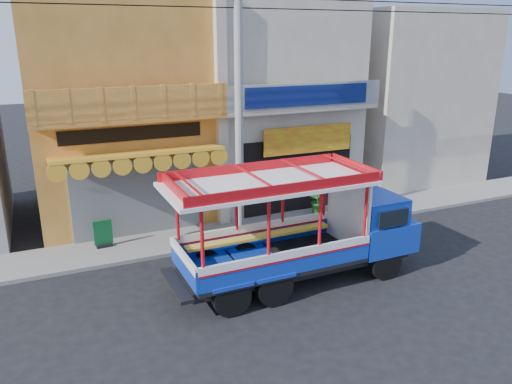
% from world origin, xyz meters
% --- Properties ---
extents(ground, '(90.00, 90.00, 0.00)m').
position_xyz_m(ground, '(0.00, 0.00, 0.00)').
color(ground, black).
rests_on(ground, ground).
extents(sidewalk, '(30.00, 2.00, 0.12)m').
position_xyz_m(sidewalk, '(0.00, 4.00, 0.06)').
color(sidewalk, slate).
rests_on(sidewalk, ground).
extents(shophouse_left, '(6.00, 7.50, 8.24)m').
position_xyz_m(shophouse_left, '(-4.00, 7.96, 4.11)').
color(shophouse_left, '#AB6E26').
rests_on(shophouse_left, ground).
extents(shophouse_right, '(6.00, 6.75, 8.24)m').
position_xyz_m(shophouse_right, '(2.00, 7.96, 4.11)').
color(shophouse_right, '#B3A492').
rests_on(shophouse_right, ground).
extents(party_pilaster, '(0.35, 0.30, 8.00)m').
position_xyz_m(party_pilaster, '(-1.00, 4.85, 4.00)').
color(party_pilaster, '#B3A492').
rests_on(party_pilaster, ground).
extents(filler_building_right, '(6.00, 6.00, 7.60)m').
position_xyz_m(filler_building_right, '(9.00, 8.00, 3.80)').
color(filler_building_right, '#B3A492').
rests_on(filler_building_right, ground).
extents(utility_pole, '(28.00, 0.26, 9.00)m').
position_xyz_m(utility_pole, '(-0.85, 3.30, 5.03)').
color(utility_pole, gray).
rests_on(utility_pole, ground).
extents(songthaew_truck, '(6.96, 2.43, 3.23)m').
position_xyz_m(songthaew_truck, '(-0.18, 0.02, 1.56)').
color(songthaew_truck, black).
rests_on(songthaew_truck, ground).
extents(green_sign, '(0.58, 0.29, 0.88)m').
position_xyz_m(green_sign, '(-5.25, 4.34, 0.49)').
color(green_sign, black).
rests_on(green_sign, sidewalk).
extents(potted_plant_b, '(0.56, 0.63, 0.96)m').
position_xyz_m(potted_plant_b, '(2.51, 4.37, 0.60)').
color(potted_plant_b, '#1A5A19').
rests_on(potted_plant_b, sidewalk).
extents(potted_plant_c, '(0.61, 0.61, 1.09)m').
position_xyz_m(potted_plant_c, '(4.83, 4.59, 0.67)').
color(potted_plant_c, '#1A5A19').
rests_on(potted_plant_c, sidewalk).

